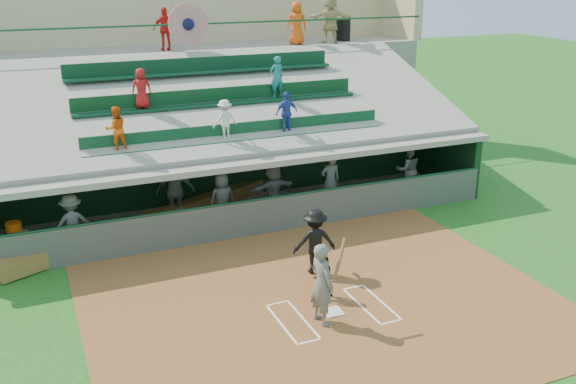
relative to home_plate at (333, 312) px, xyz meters
name	(u,v)px	position (x,y,z in m)	size (l,w,h in m)	color
ground	(333,313)	(0.00, 0.00, -0.04)	(100.00, 100.00, 0.00)	#1C5618
dirt_slab	(323,303)	(0.00, 0.50, -0.03)	(11.00, 9.00, 0.02)	brown
home_plate	(333,312)	(0.00, 0.00, 0.00)	(0.43, 0.43, 0.03)	silver
batters_box_chalk	(333,312)	(0.00, 0.00, -0.01)	(2.65, 1.85, 0.01)	white
dugout_floor	(238,215)	(0.00, 6.75, -0.02)	(16.00, 3.50, 0.04)	gray
concourse_slab	(183,106)	(0.00, 13.50, 2.26)	(20.00, 3.00, 4.60)	gray
grandstand	(203,122)	(-0.01, 10.52, 2.23)	(20.40, 10.40, 7.80)	#4E534E
batter_at_plate	(322,283)	(-0.43, -0.26, 0.95)	(0.92, 0.81, 1.95)	#50534E
catcher	(323,277)	(0.11, 0.77, 0.52)	(0.52, 0.41, 1.07)	black
home_umpire	(315,241)	(0.50, 2.08, 0.86)	(1.13, 0.65, 1.75)	black
dugout_bench	(229,195)	(0.09, 7.99, 0.24)	(15.91, 0.48, 0.48)	olive
white_table	(19,247)	(-6.59, 5.89, 0.35)	(0.78, 0.59, 0.68)	white
water_cooler	(14,229)	(-6.63, 5.87, 0.89)	(0.41, 0.41, 0.41)	#CB560B
dugout_player_a	(72,223)	(-5.15, 5.88, 0.84)	(1.08, 0.62, 1.67)	#5D615B
dugout_player_b	(176,191)	(-1.96, 6.96, 1.00)	(1.17, 0.49, 1.99)	#61645E
dugout_player_c	(222,199)	(-0.71, 6.14, 0.83)	(0.80, 0.52, 1.64)	#51544F
dugout_player_d	(273,190)	(0.97, 6.12, 0.89)	(1.64, 0.52, 1.77)	#5E605A
dugout_player_e	(330,181)	(2.97, 6.11, 0.94)	(0.68, 0.45, 1.86)	#5D605B
dugout_player_f	(408,170)	(6.03, 6.21, 0.92)	(0.89, 0.69, 1.83)	#5E615C
trash_bin	(343,30)	(7.02, 13.16, 5.02)	(0.61, 0.61, 0.91)	black
concourse_staff_a	(166,29)	(-0.68, 12.72, 5.36)	(0.93, 0.39, 1.58)	red
concourse_staff_b	(297,23)	(4.62, 12.61, 5.41)	(0.83, 0.54, 1.69)	#E44C0D
concourse_staff_c	(330,19)	(6.08, 12.52, 5.53)	(1.78, 0.57, 1.92)	tan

